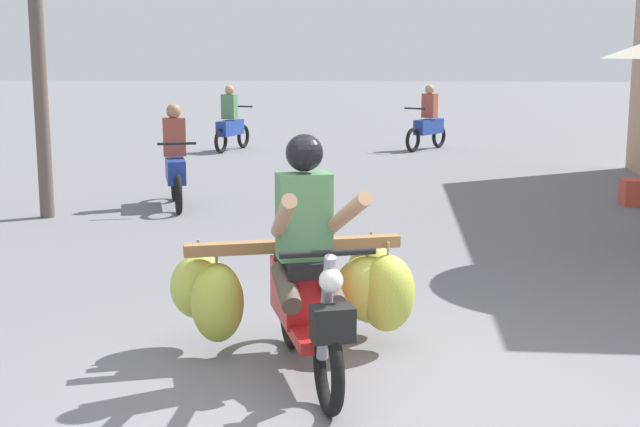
{
  "coord_description": "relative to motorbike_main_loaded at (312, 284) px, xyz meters",
  "views": [
    {
      "loc": [
        0.21,
        -4.66,
        2.08
      ],
      "look_at": [
        -0.31,
        1.7,
        0.9
      ],
      "focal_mm": 48.92,
      "sensor_mm": 36.0,
      "label": 1
    }
  ],
  "objects": [
    {
      "name": "motorbike_distant_ahead_right",
      "position": [
        -2.41,
        5.86,
        0.05
      ],
      "size": [
        0.66,
        1.57,
        1.4
      ],
      "color": "black",
      "rests_on": "ground"
    },
    {
      "name": "motorbike_distant_ahead_left",
      "position": [
        1.33,
        13.26,
        0.05
      ],
      "size": [
        0.96,
        1.41,
        1.4
      ],
      "color": "black",
      "rests_on": "ground"
    },
    {
      "name": "ground_plane",
      "position": [
        0.32,
        -1.09,
        -0.52
      ],
      "size": [
        120.0,
        120.0,
        0.0
      ],
      "primitive_type": "plane",
      "color": "slate"
    },
    {
      "name": "motorbike_main_loaded",
      "position": [
        0.0,
        0.0,
        0.0
      ],
      "size": [
        1.86,
        1.93,
        1.58
      ],
      "color": "black",
      "rests_on": "ground"
    },
    {
      "name": "motorbike_distant_far_ahead",
      "position": [
        -2.89,
        12.64,
        0.05
      ],
      "size": [
        0.64,
        1.58,
        1.4
      ],
      "color": "black",
      "rests_on": "ground"
    }
  ]
}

